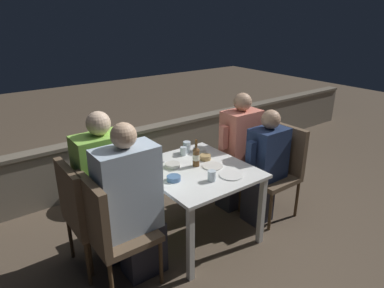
% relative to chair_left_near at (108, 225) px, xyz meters
% --- Properties ---
extents(ground_plane, '(16.00, 16.00, 0.00)m').
position_rel_chair_left_near_xyz_m(ground_plane, '(0.95, 0.14, -0.57)').
color(ground_plane, brown).
extents(parapet_wall, '(9.00, 0.18, 0.67)m').
position_rel_chair_left_near_xyz_m(parapet_wall, '(0.95, 1.58, -0.23)').
color(parapet_wall, gray).
rests_on(parapet_wall, ground_plane).
extents(dining_table, '(0.92, 1.01, 0.72)m').
position_rel_chair_left_near_xyz_m(dining_table, '(0.95, 0.14, 0.06)').
color(dining_table, white).
rests_on(dining_table, ground_plane).
extents(planter_hedge, '(0.79, 0.47, 0.60)m').
position_rel_chair_left_near_xyz_m(planter_hedge, '(0.74, 1.24, -0.23)').
color(planter_hedge, brown).
rests_on(planter_hedge, ground_plane).
extents(chair_left_near, '(0.48, 0.48, 0.97)m').
position_rel_chair_left_near_xyz_m(chair_left_near, '(0.00, 0.00, 0.00)').
color(chair_left_near, brown).
rests_on(chair_left_near, ground_plane).
extents(person_blue_shirt, '(0.52, 0.26, 1.34)m').
position_rel_chair_left_near_xyz_m(person_blue_shirt, '(0.21, 0.00, 0.10)').
color(person_blue_shirt, '#282833').
rests_on(person_blue_shirt, ground_plane).
extents(chair_left_far, '(0.48, 0.48, 0.97)m').
position_rel_chair_left_near_xyz_m(chair_left_far, '(-0.05, 0.33, 0.00)').
color(chair_left_far, brown).
rests_on(chair_left_far, ground_plane).
extents(person_green_blouse, '(0.50, 0.26, 1.36)m').
position_rel_chair_left_near_xyz_m(person_green_blouse, '(0.16, 0.33, 0.11)').
color(person_green_blouse, '#282833').
rests_on(person_green_blouse, ground_plane).
extents(chair_right_near, '(0.48, 0.48, 0.97)m').
position_rel_chair_left_near_xyz_m(chair_right_near, '(1.90, -0.03, 0.00)').
color(chair_right_near, brown).
rests_on(chair_right_near, ground_plane).
extents(person_navy_jumper, '(0.47, 0.26, 1.18)m').
position_rel_chair_left_near_xyz_m(person_navy_jumper, '(1.68, -0.03, 0.03)').
color(person_navy_jumper, '#282833').
rests_on(person_navy_jumper, ground_plane).
extents(chair_right_far, '(0.48, 0.48, 0.97)m').
position_rel_chair_left_near_xyz_m(chair_right_far, '(1.88, 0.34, 0.00)').
color(chair_right_far, brown).
rests_on(chair_right_far, ground_plane).
extents(person_coral_top, '(0.48, 0.26, 1.29)m').
position_rel_chair_left_near_xyz_m(person_coral_top, '(1.66, 0.34, 0.08)').
color(person_coral_top, '#282833').
rests_on(person_coral_top, ground_plane).
extents(beer_bottle, '(0.06, 0.06, 0.26)m').
position_rel_chair_left_near_xyz_m(beer_bottle, '(0.98, 0.20, 0.24)').
color(beer_bottle, brown).
rests_on(beer_bottle, dining_table).
extents(plate_0, '(0.19, 0.19, 0.01)m').
position_rel_chair_left_near_xyz_m(plate_0, '(1.09, 0.09, 0.15)').
color(plate_0, silver).
rests_on(plate_0, dining_table).
extents(plate_1, '(0.21, 0.21, 0.01)m').
position_rel_chair_left_near_xyz_m(plate_1, '(1.10, -0.15, 0.15)').
color(plate_1, white).
rests_on(plate_1, dining_table).
extents(bowl_0, '(0.13, 0.13, 0.05)m').
position_rel_chair_left_near_xyz_m(bowl_0, '(1.20, 0.43, 0.17)').
color(bowl_0, beige).
rests_on(bowl_0, dining_table).
extents(bowl_1, '(0.12, 0.12, 0.04)m').
position_rel_chair_left_near_xyz_m(bowl_1, '(0.65, 0.08, 0.17)').
color(bowl_1, '#4C709E').
rests_on(bowl_1, dining_table).
extents(bowl_2, '(0.14, 0.14, 0.04)m').
position_rel_chair_left_near_xyz_m(bowl_2, '(0.79, 0.31, 0.17)').
color(bowl_2, beige).
rests_on(bowl_2, dining_table).
extents(bowl_3, '(0.11, 0.11, 0.05)m').
position_rel_chair_left_near_xyz_m(bowl_3, '(1.14, 0.26, 0.17)').
color(bowl_3, tan).
rests_on(bowl_3, dining_table).
extents(glass_cup_0, '(0.07, 0.07, 0.09)m').
position_rel_chair_left_near_xyz_m(glass_cup_0, '(1.03, 0.48, 0.19)').
color(glass_cup_0, silver).
rests_on(glass_cup_0, dining_table).
extents(glass_cup_1, '(0.07, 0.07, 0.09)m').
position_rel_chair_left_near_xyz_m(glass_cup_1, '(0.91, -0.12, 0.19)').
color(glass_cup_1, silver).
rests_on(glass_cup_1, dining_table).
extents(glass_cup_2, '(0.08, 0.08, 0.11)m').
position_rel_chair_left_near_xyz_m(glass_cup_2, '(1.11, 0.52, 0.20)').
color(glass_cup_2, silver).
rests_on(glass_cup_2, dining_table).
extents(fork_0, '(0.15, 0.12, 0.01)m').
position_rel_chair_left_near_xyz_m(fork_0, '(0.72, 0.49, 0.15)').
color(fork_0, silver).
rests_on(fork_0, dining_table).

